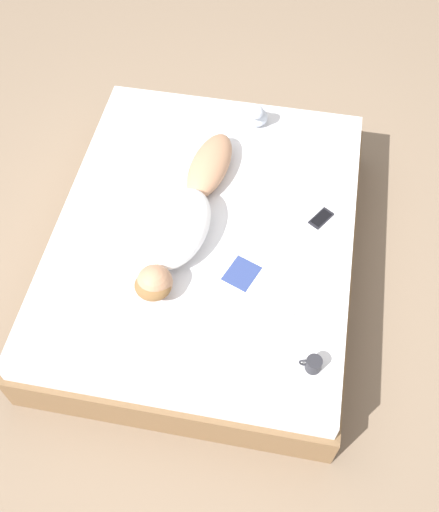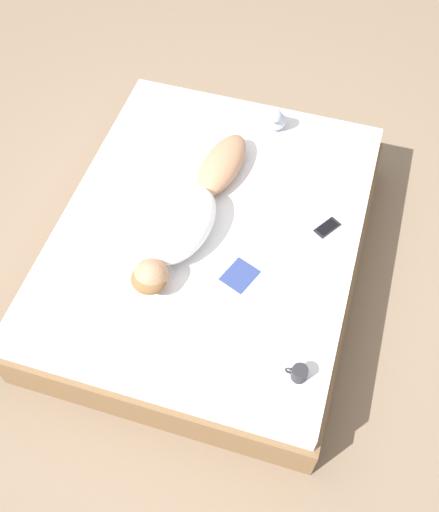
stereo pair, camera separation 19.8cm
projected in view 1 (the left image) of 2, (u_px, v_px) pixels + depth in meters
ground_plane at (207, 266)px, 3.75m from camera, size 12.00×12.00×0.00m
bed at (206, 247)px, 3.57m from camera, size 1.72×2.14×0.43m
person at (184, 218)px, 3.29m from camera, size 0.41×1.26×0.21m
open_magazine at (260, 283)px, 3.16m from camera, size 0.54×0.42×0.01m
coffee_mug at (313, 364)px, 2.87m from camera, size 0.11×0.08×0.08m
cell_phone at (321, 218)px, 3.41m from camera, size 0.14×0.17×0.01m
plush_toy at (256, 116)px, 3.76m from camera, size 0.14×0.16×0.19m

